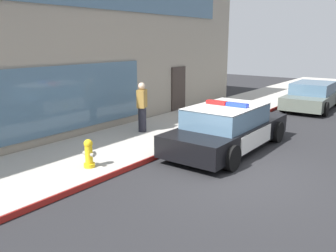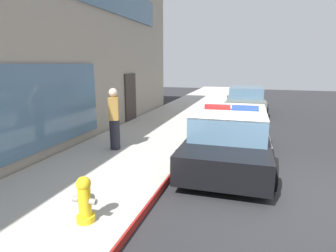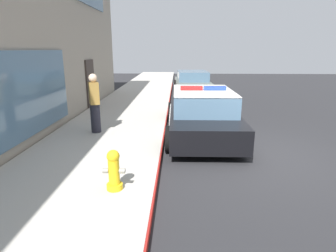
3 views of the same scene
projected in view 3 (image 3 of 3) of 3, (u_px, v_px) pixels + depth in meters
The scene contains 7 objects.
ground at pixel (252, 156), 6.91m from camera, with size 48.00×48.00×0.00m, color #262628.
sidewalk at pixel (95, 151), 7.02m from camera, with size 48.00×3.29×0.15m, color #B2ADA3.
curb_red_paint at pixel (161, 152), 6.96m from camera, with size 28.80×0.04×0.14m, color maroon.
police_cruiser at pixel (202, 113), 8.51m from camera, with size 4.94×2.12×1.49m.
fire_hydrant at pixel (114, 170), 4.89m from camera, with size 0.34×0.39×0.73m.
car_down_street at pixel (192, 82), 16.59m from camera, with size 4.70×2.22×1.29m.
pedestrian_on_sidewalk at pixel (95, 103), 8.16m from camera, with size 0.47×0.39×1.71m.
Camera 3 is at (-6.54, 1.85, 2.53)m, focal length 30.26 mm.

